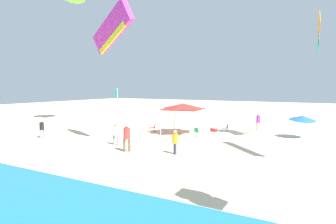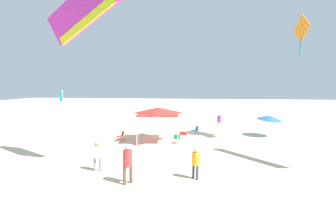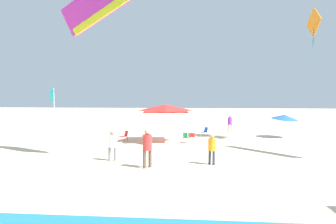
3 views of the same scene
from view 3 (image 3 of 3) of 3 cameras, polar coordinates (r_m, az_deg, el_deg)
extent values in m
cube|color=beige|center=(25.09, 3.27, -5.09)|extent=(120.00, 120.00, 0.10)
cylinder|color=#B7B7BC|center=(24.78, 3.04, -2.41)|extent=(0.07, 0.07, 2.29)
cylinder|color=#B7B7BC|center=(24.72, -4.25, -2.42)|extent=(0.07, 0.07, 2.29)
cylinder|color=#B7B7BC|center=(21.37, 3.79, -3.29)|extent=(0.07, 0.07, 2.29)
cylinder|color=#B7B7BC|center=(21.30, -4.66, -3.31)|extent=(0.07, 0.07, 2.29)
cube|color=red|center=(22.90, -0.52, 0.14)|extent=(3.59, 3.86, 0.10)
pyramid|color=red|center=(22.88, -0.52, 0.87)|extent=(3.52, 3.78, 0.48)
cylinder|color=silver|center=(27.08, 21.21, -2.52)|extent=(0.17, 0.25, 1.95)
cone|color=blue|center=(26.94, 21.43, -0.86)|extent=(2.22, 2.21, 0.75)
cylinder|color=black|center=(23.44, -9.47, -5.09)|extent=(0.02, 0.02, 0.40)
cylinder|color=black|center=(22.97, -8.94, -5.25)|extent=(0.02, 0.02, 0.40)
cylinder|color=black|center=(23.66, -8.32, -5.00)|extent=(0.02, 0.02, 0.40)
cylinder|color=black|center=(23.19, -7.77, -5.16)|extent=(0.02, 0.02, 0.40)
cube|color=red|center=(23.29, -8.63, -4.64)|extent=(0.73, 0.73, 0.03)
cube|color=red|center=(23.38, -7.99, -4.08)|extent=(0.41, 0.47, 0.41)
cylinder|color=black|center=(26.03, 5.94, -4.25)|extent=(0.02, 0.02, 0.40)
cylinder|color=black|center=(25.58, 6.51, -4.38)|extent=(0.02, 0.02, 0.40)
cylinder|color=black|center=(26.29, 6.92, -4.18)|extent=(0.02, 0.02, 0.40)
cylinder|color=black|center=(25.85, 7.51, -4.31)|extent=(0.02, 0.02, 0.40)
cube|color=blue|center=(25.91, 6.72, -3.84)|extent=(0.71, 0.71, 0.03)
cube|color=blue|center=(26.04, 7.28, -3.34)|extent=(0.35, 0.50, 0.41)
cylinder|color=black|center=(22.68, 4.32, -5.33)|extent=(0.02, 0.02, 0.40)
cylinder|color=black|center=(22.74, 3.01, -5.30)|extent=(0.02, 0.02, 0.40)
cylinder|color=black|center=(22.17, 4.19, -5.52)|extent=(0.02, 0.02, 0.40)
cylinder|color=black|center=(22.23, 2.85, -5.50)|extent=(0.02, 0.02, 0.40)
cube|color=#198C4C|center=(22.42, 3.60, -4.91)|extent=(0.56, 0.56, 0.03)
cube|color=#198C4C|center=(22.11, 3.51, -4.47)|extent=(0.50, 0.17, 0.41)
cube|color=red|center=(25.71, 4.45, -4.38)|extent=(0.69, 0.56, 0.36)
cube|color=white|center=(25.68, 4.46, -3.93)|extent=(0.71, 0.57, 0.04)
cylinder|color=silver|center=(29.12, -20.95, 0.14)|extent=(0.06, 0.06, 4.24)
cube|color=teal|center=(29.17, -21.32, 3.03)|extent=(0.30, 0.02, 1.10)
cylinder|color=slate|center=(16.61, -11.12, -7.89)|extent=(0.15, 0.15, 0.75)
cylinder|color=slate|center=(16.59, -10.10, -7.89)|extent=(0.15, 0.15, 0.75)
cylinder|color=white|center=(16.48, -10.64, -5.50)|extent=(0.39, 0.39, 0.65)
sphere|color=#A87A56|center=(16.42, -10.65, -3.96)|extent=(0.24, 0.24, 0.24)
cylinder|color=brown|center=(14.68, -4.52, -9.04)|extent=(0.17, 0.17, 0.87)
cylinder|color=brown|center=(14.88, -3.45, -8.87)|extent=(0.17, 0.17, 0.87)
cylinder|color=red|center=(14.63, -3.99, -5.83)|extent=(0.46, 0.46, 0.76)
sphere|color=tan|center=(14.56, -4.00, -3.80)|extent=(0.28, 0.28, 0.28)
cylinder|color=#C6B28C|center=(28.78, 12.05, -3.19)|extent=(0.16, 0.16, 0.80)
cylinder|color=#C6B28C|center=(28.84, 11.43, -3.17)|extent=(0.16, 0.16, 0.80)
cylinder|color=purple|center=(28.74, 11.76, -1.70)|extent=(0.42, 0.42, 0.70)
sphere|color=beige|center=(28.70, 11.77, -0.75)|extent=(0.26, 0.26, 0.26)
cylinder|color=#33384C|center=(15.51, 8.75, -8.70)|extent=(0.14, 0.14, 0.72)
cylinder|color=#33384C|center=(15.70, 7.99, -8.55)|extent=(0.14, 0.14, 0.72)
cylinder|color=orange|center=(15.48, 8.39, -6.17)|extent=(0.38, 0.38, 0.63)
sphere|color=tan|center=(15.42, 8.40, -4.59)|extent=(0.24, 0.24, 0.24)
cube|color=#E02D9E|center=(17.71, -12.45, 20.28)|extent=(5.56, 2.73, 3.52)
cube|color=yellow|center=(17.50, -12.42, 17.96)|extent=(4.13, 2.00, 1.97)
cube|color=orange|center=(25.11, 26.13, 15.17)|extent=(0.26, 2.16, 2.17)
cylinder|color=teal|center=(24.87, 26.06, 12.36)|extent=(0.08, 0.08, 1.54)
camera|label=1|loc=(9.88, 102.99, 4.56)|focal=31.14mm
camera|label=2|loc=(4.41, 17.22, 17.81)|focal=24.37mm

